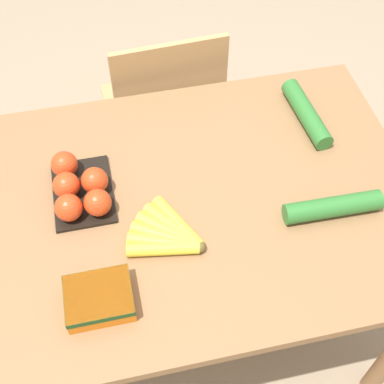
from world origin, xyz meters
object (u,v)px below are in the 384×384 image
at_px(cucumber_near, 333,207).
at_px(cucumber_far, 306,113).
at_px(tomato_pack, 79,189).
at_px(banana_bunch, 169,235).
at_px(carrot_bag, 99,298).
at_px(chair, 165,116).

height_order(cucumber_near, cucumber_far, same).
relative_size(tomato_pack, cucumber_near, 0.89).
distance_m(banana_bunch, carrot_bag, 0.24).
relative_size(banana_bunch, tomato_pack, 0.84).
bearing_deg(cucumber_near, chair, 112.37).
bearing_deg(cucumber_near, tomato_pack, 163.21).
bearing_deg(banana_bunch, carrot_bag, -143.65).
bearing_deg(carrot_bag, chair, 70.95).
distance_m(chair, cucumber_far, 0.64).
bearing_deg(carrot_bag, cucumber_far, 34.98).
bearing_deg(chair, cucumber_near, 109.08).
bearing_deg(chair, banana_bunch, 77.84).
xyz_separation_m(carrot_bag, cucumber_far, (0.67, 0.47, -0.00)).
bearing_deg(cucumber_near, banana_bunch, 178.42).
distance_m(carrot_bag, cucumber_near, 0.63).
height_order(banana_bunch, cucumber_far, cucumber_far).
distance_m(banana_bunch, tomato_pack, 0.27).
xyz_separation_m(banana_bunch, carrot_bag, (-0.19, -0.14, 0.01)).
xyz_separation_m(tomato_pack, cucumber_far, (0.68, 0.15, -0.01)).
bearing_deg(banana_bunch, cucumber_far, 34.42).
bearing_deg(carrot_bag, tomato_pack, 92.76).
relative_size(chair, cucumber_far, 3.39).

